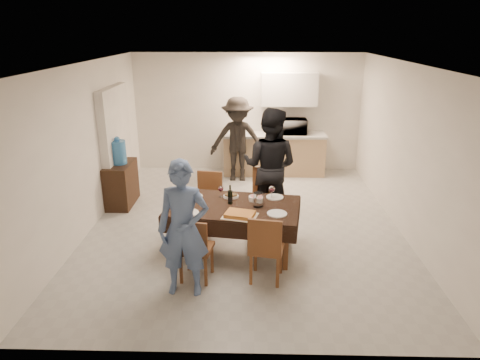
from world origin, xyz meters
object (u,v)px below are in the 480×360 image
Objects in this scene: water_pitcher at (258,200)px; person_kitchen at (238,139)px; savoury_tart at (240,214)px; person_near at (184,229)px; person_far at (270,166)px; dining_table at (234,207)px; microwave at (293,126)px; wine_bottle at (230,194)px; water_jug at (118,152)px; console at (121,184)px.

person_kitchen is (-0.39, 3.16, 0.07)m from water_pitcher.
person_near reaches higher than savoury_tart.
person_far reaches higher than savoury_tart.
microwave is (1.15, 3.56, 0.39)m from dining_table.
person_kitchen is at bearing 92.29° from savoury_tart.
person_far is 1.08× the size of person_kitchen.
wine_bottle is at bearing -90.20° from person_kitchen.
water_pitcher is 0.42m from savoury_tart.
water_pitcher is 1.35m from person_near.
microwave is at bearing -82.86° from person_far.
water_pitcher is at bearing -82.96° from person_kitchen.
person_kitchen is (-0.14, 3.49, 0.14)m from savoury_tart.
water_pitcher is 0.12× the size of person_kitchen.
savoury_tart is at bearing -87.71° from person_kitchen.
water_jug is 2.02× the size of water_pitcher.
person_far is (2.68, -0.65, 0.57)m from console.
person_near is at bearing 69.78° from microwave.
dining_table is 3.76m from microwave.
wine_bottle is at bearing 165.96° from water_pitcher.
person_far reaches higher than person_kitchen.
water_jug is 2.52m from person_kitchen.
console is at bearing 6.98° from person_far.
person_kitchen is at bearing -53.48° from person_far.
person_near is 4.19m from person_kitchen.
console is at bearing 29.60° from microwave.
person_far is at bearing 63.21° from person_near.
water_jug is at bearing 150.00° from dining_table.
person_near is 0.95× the size of person_kitchen.
savoury_tart is at bearing 46.73° from person_near.
dining_table is at bearing -45.00° from wine_bottle.
savoury_tart is at bearing -70.77° from wine_bottle.
savoury_tart is at bearing 75.11° from microwave.
dining_table is 4.43× the size of savoury_tart.
savoury_tart is 4.09m from microwave.
dining_table is at bearing -89.27° from person_kitchen.
wine_bottle is 0.48× the size of microwave.
water_pitcher reaches higher than dining_table.
person_near is (-1.70, -4.61, -0.23)m from microwave.
person_kitchen is (-0.04, 3.11, 0.20)m from dining_table.
microwave reaches higher than water_jug.
person_kitchen is (-0.59, 2.06, -0.07)m from person_far.
person_kitchen is at bearing 89.80° from wine_bottle.
person_near reaches higher than wine_bottle.
wine_bottle is 1.21m from person_near.
person_kitchen is (-1.19, -0.45, -0.19)m from microwave.
person_kitchen reaches higher than water_pitcher.
person_kitchen reaches higher than dining_table.
person_kitchen is at bearing 20.78° from microwave.
savoury_tart is 1.51m from person_far.
wine_bottle is at bearing 143.53° from dining_table.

